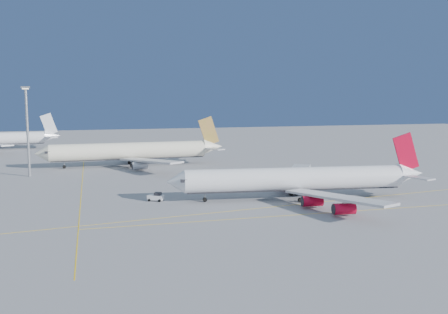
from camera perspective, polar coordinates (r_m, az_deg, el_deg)
ground at (r=115.44m, az=4.18°, el=-5.10°), size 500.00×500.00×0.00m
taxiway_lines at (r=117.63m, az=-3.66°, el=-4.86°), size 118.86×140.00×0.02m
airliner_virgin at (r=118.83m, az=8.70°, el=-2.53°), size 62.65×55.96×15.45m
airliner_etihad at (r=174.61m, az=-10.31°, el=0.68°), size 64.16×59.37×16.77m
pushback_tug at (r=116.75m, az=-7.77°, el=-4.54°), size 4.00×3.36×2.01m
light_mast at (r=159.34m, az=-21.57°, el=3.56°), size 2.32×2.32×26.85m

